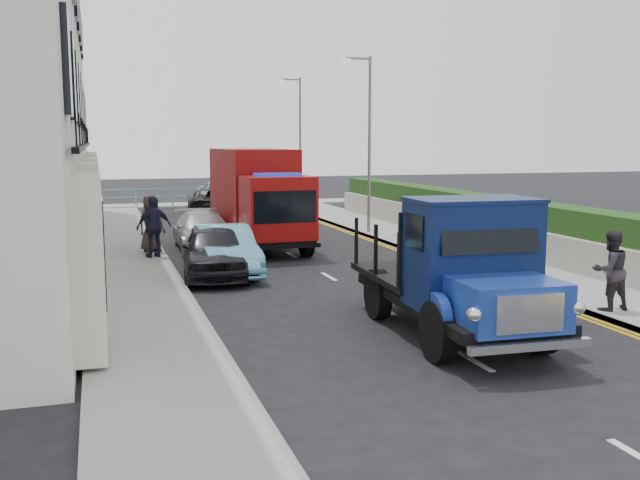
{
  "coord_description": "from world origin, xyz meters",
  "views": [
    {
      "loc": [
        -6.07,
        -12.47,
        3.75
      ],
      "look_at": [
        -1.02,
        3.58,
        1.4
      ],
      "focal_mm": 40.0,
      "sensor_mm": 36.0,
      "label": 1
    }
  ],
  "objects": [
    {
      "name": "pedestrian_west_near",
      "position": [
        -4.4,
        10.15,
        1.09
      ],
      "size": [
        1.23,
        0.82,
        1.93
      ],
      "primitive_type": "imported",
      "rotation": [
        0.0,
        0.0,
        3.48
      ],
      "color": "#1C1D33",
      "rests_on": "pavement_west"
    },
    {
      "name": "pavement_west",
      "position": [
        -5.2,
        9.0,
        0.06
      ],
      "size": [
        2.4,
        38.0,
        0.12
      ],
      "primitive_type": "cube",
      "color": "gray",
      "rests_on": "ground"
    },
    {
      "name": "pavement_east",
      "position": [
        5.3,
        9.0,
        0.06
      ],
      "size": [
        2.6,
        38.0,
        0.12
      ],
      "primitive_type": "cube",
      "color": "gray",
      "rests_on": "ground"
    },
    {
      "name": "lamp_far",
      "position": [
        4.18,
        24.0,
        4.0
      ],
      "size": [
        1.23,
        0.18,
        7.0
      ],
      "color": "slate",
      "rests_on": "ground"
    },
    {
      "name": "pedestrian_west_far",
      "position": [
        -4.4,
        11.35,
        1.06
      ],
      "size": [
        1.09,
        0.97,
        1.88
      ],
      "primitive_type": "imported",
      "rotation": [
        0.0,
        0.0,
        0.51
      ],
      "color": "#382C28",
      "rests_on": "pavement_west"
    },
    {
      "name": "sea_plane",
      "position": [
        0.0,
        60.0,
        0.0
      ],
      "size": [
        120.0,
        120.0,
        0.0
      ],
      "primitive_type": "plane",
      "color": "#505C6D",
      "rests_on": "ground"
    },
    {
      "name": "seafront_car_right",
      "position": [
        0.65,
        27.0,
        0.8
      ],
      "size": [
        2.69,
        4.97,
        1.61
      ],
      "primitive_type": "imported",
      "rotation": [
        0.0,
        0.0,
        0.18
      ],
      "color": "silver",
      "rests_on": "ground"
    },
    {
      "name": "garden_east",
      "position": [
        7.21,
        9.0,
        0.9
      ],
      "size": [
        1.45,
        28.0,
        1.75
      ],
      "color": "#B2AD9E",
      "rests_on": "ground"
    },
    {
      "name": "red_lorry",
      "position": [
        -0.63,
        12.16,
        1.84
      ],
      "size": [
        2.39,
        6.64,
        3.45
      ],
      "rotation": [
        0.0,
        0.0,
        0.02
      ],
      "color": "black",
      "rests_on": "ground"
    },
    {
      "name": "parked_car_front",
      "position": [
        -3.02,
        7.0,
        0.73
      ],
      "size": [
        2.2,
        4.44,
        1.45
      ],
      "primitive_type": "imported",
      "rotation": [
        0.0,
        0.0,
        -0.12
      ],
      "color": "black",
      "rests_on": "ground"
    },
    {
      "name": "parked_car_mid",
      "position": [
        -2.7,
        7.22,
        0.69
      ],
      "size": [
        1.47,
        4.18,
        1.38
      ],
      "primitive_type": "imported",
      "rotation": [
        0.0,
        0.0,
        0.0
      ],
      "color": "#63B6D4",
      "rests_on": "ground"
    },
    {
      "name": "promenade",
      "position": [
        0.0,
        29.0,
        0.06
      ],
      "size": [
        30.0,
        2.5,
        0.12
      ],
      "primitive_type": "cube",
      "color": "gray",
      "rests_on": "ground"
    },
    {
      "name": "seafront_railing",
      "position": [
        0.0,
        28.2,
        0.58
      ],
      "size": [
        13.0,
        0.08,
        1.11
      ],
      "color": "#59B2A5",
      "rests_on": "ground"
    },
    {
      "name": "parked_car_rear",
      "position": [
        -2.6,
        12.0,
        0.65
      ],
      "size": [
        1.92,
        4.54,
        1.31
      ],
      "primitive_type": "imported",
      "rotation": [
        0.0,
        0.0,
        -0.02
      ],
      "color": "#A7A6AB",
      "rests_on": "ground"
    },
    {
      "name": "lamp_mid",
      "position": [
        4.18,
        14.0,
        4.0
      ],
      "size": [
        1.23,
        0.18,
        7.0
      ],
      "color": "slate",
      "rests_on": "ground"
    },
    {
      "name": "pedestrian_east_near",
      "position": [
        4.63,
        4.5,
        1.01
      ],
      "size": [
        0.76,
        0.63,
        1.79
      ],
      "primitive_type": "imported",
      "rotation": [
        0.0,
        0.0,
        3.5
      ],
      "color": "black",
      "rests_on": "pavement_east"
    },
    {
      "name": "pedestrian_east_far",
      "position": [
        4.4,
        0.02,
        0.99
      ],
      "size": [
        0.86,
        0.68,
        1.75
      ],
      "primitive_type": "imported",
      "rotation": [
        0.0,
        0.0,
        3.13
      ],
      "color": "#2F2932",
      "rests_on": "pavement_east"
    },
    {
      "name": "ground",
      "position": [
        0.0,
        0.0,
        0.0
      ],
      "size": [
        120.0,
        120.0,
        0.0
      ],
      "primitive_type": "plane",
      "color": "black",
      "rests_on": "ground"
    },
    {
      "name": "seafront_car_left",
      "position": [
        -0.5,
        24.21,
        0.67
      ],
      "size": [
        2.71,
        5.0,
        1.33
      ],
      "primitive_type": "imported",
      "rotation": [
        0.0,
        0.0,
        3.03
      ],
      "color": "black",
      "rests_on": "ground"
    },
    {
      "name": "bedford_lorry",
      "position": [
        0.39,
        -0.95,
        1.24
      ],
      "size": [
        2.52,
        5.79,
        2.68
      ],
      "rotation": [
        0.0,
        0.0,
        -0.05
      ],
      "color": "black",
      "rests_on": "ground"
    }
  ]
}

